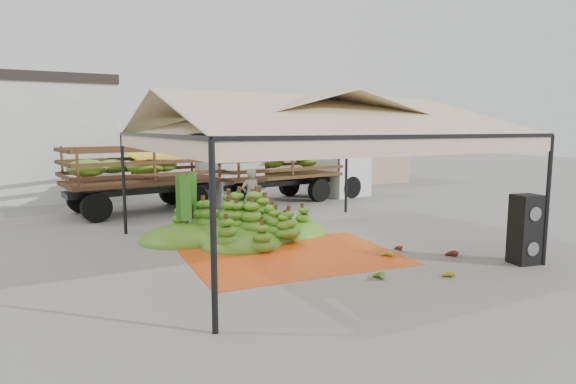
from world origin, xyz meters
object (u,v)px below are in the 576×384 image
speaker_stack (525,229)px  truck_right (298,164)px  vendor (251,196)px  banana_heap (242,216)px  truck_left (174,169)px

speaker_stack → truck_right: size_ratio=0.21×
vendor → banana_heap: bearing=57.5°
vendor → truck_right: (4.03, 3.95, 0.65)m
banana_heap → truck_left: truck_left is taller
speaker_stack → truck_left: bearing=123.5°
speaker_stack → vendor: (-3.68, 7.53, 0.09)m
truck_right → banana_heap: bearing=-139.3°
banana_heap → truck_right: (5.11, 5.78, 0.94)m
truck_left → truck_right: (5.51, -0.07, -0.02)m
speaker_stack → vendor: 8.38m
truck_left → banana_heap: bearing=-93.4°
banana_heap → vendor: size_ratio=3.13×
truck_left → truck_right: truck_left is taller
banana_heap → truck_right: size_ratio=0.75×
speaker_stack → truck_right: 11.51m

